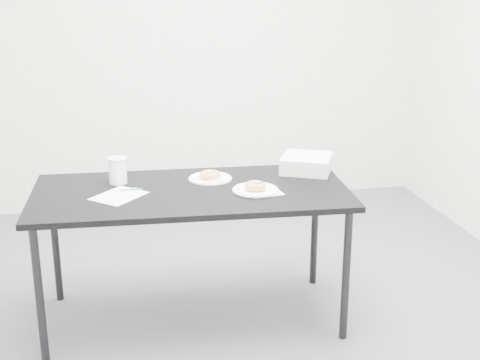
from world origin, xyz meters
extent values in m
plane|color=#4C4D51|center=(0.00, 0.00, 0.00)|extent=(4.00, 4.00, 0.00)
cube|color=white|center=(0.00, 2.00, 1.35)|extent=(4.00, 0.02, 2.70)
cube|color=black|center=(-0.16, 0.08, 0.74)|extent=(1.70, 0.88, 0.03)
cylinder|color=black|center=(-0.95, -0.19, 0.36)|extent=(0.04, 0.04, 0.72)
cylinder|color=black|center=(-0.90, 0.46, 0.36)|extent=(0.04, 0.04, 0.72)
cylinder|color=black|center=(0.58, -0.30, 0.36)|extent=(0.04, 0.04, 0.72)
cylinder|color=black|center=(0.62, 0.35, 0.36)|extent=(0.04, 0.04, 0.72)
cube|color=white|center=(-0.54, 0.06, 0.76)|extent=(0.32, 0.32, 0.00)
cube|color=green|center=(-0.45, 0.14, 0.76)|extent=(0.06, 0.06, 0.00)
cylinder|color=#0D918E|center=(-0.47, 0.13, 0.76)|extent=(0.12, 0.01, 0.01)
cube|color=white|center=(0.20, -0.03, 0.76)|extent=(0.19, 0.19, 0.00)
cylinder|color=white|center=(0.16, -0.01, 0.76)|extent=(0.24, 0.24, 0.01)
torus|color=#BE753C|center=(0.16, -0.01, 0.78)|extent=(0.12, 0.12, 0.04)
cylinder|color=white|center=(-0.03, 0.24, 0.76)|extent=(0.24, 0.24, 0.01)
torus|color=#BE753C|center=(-0.03, 0.24, 0.78)|extent=(0.12, 0.12, 0.04)
cylinder|color=white|center=(-0.53, 0.28, 0.83)|extent=(0.10, 0.10, 0.14)
cylinder|color=white|center=(-0.01, 0.18, 0.76)|extent=(0.09, 0.09, 0.01)
cube|color=silver|center=(0.53, 0.28, 0.80)|extent=(0.36, 0.36, 0.09)
camera|label=1|loc=(-0.61, -3.22, 1.88)|focal=50.00mm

